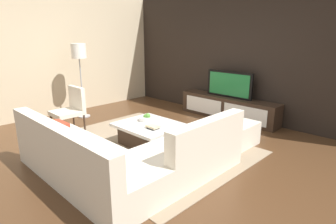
% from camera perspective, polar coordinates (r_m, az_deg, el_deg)
% --- Properties ---
extents(ground_plane, '(14.00, 14.00, 0.00)m').
position_cam_1_polar(ground_plane, '(4.84, -3.81, -7.24)').
color(ground_plane, '#4C301C').
extents(feature_wall_back, '(6.40, 0.12, 2.80)m').
position_cam_1_polar(feature_wall_back, '(6.59, 14.08, 11.01)').
color(feature_wall_back, black).
rests_on(feature_wall_back, ground).
extents(side_wall_left, '(0.12, 5.20, 2.80)m').
position_cam_1_polar(side_wall_left, '(7.28, -20.15, 10.94)').
color(side_wall_left, beige).
rests_on(side_wall_left, ground).
extents(area_rug, '(3.39, 2.57, 0.01)m').
position_cam_1_polar(area_rug, '(4.91, -4.59, -6.86)').
color(area_rug, gray).
rests_on(area_rug, ground).
extents(media_console, '(2.35, 0.44, 0.50)m').
position_cam_1_polar(media_console, '(6.52, 12.05, 0.81)').
color(media_console, '#332319').
rests_on(media_console, ground).
extents(television, '(1.13, 0.06, 0.58)m').
position_cam_1_polar(television, '(6.40, 12.32, 5.51)').
color(television, black).
rests_on(television, media_console).
extents(sectional_couch, '(2.44, 2.29, 0.83)m').
position_cam_1_polar(sectional_couch, '(3.84, -8.94, -9.15)').
color(sectional_couch, beige).
rests_on(sectional_couch, ground).
extents(coffee_table, '(1.07, 0.92, 0.38)m').
position_cam_1_polar(coffee_table, '(4.90, -3.76, -4.43)').
color(coffee_table, '#332319').
rests_on(coffee_table, ground).
extents(accent_chair_near, '(0.53, 0.55, 0.87)m').
position_cam_1_polar(accent_chair_near, '(5.87, -19.03, 1.03)').
color(accent_chair_near, '#332319').
rests_on(accent_chair_near, ground).
extents(floor_lamp, '(0.32, 0.32, 1.67)m').
position_cam_1_polar(floor_lamp, '(6.63, -17.62, 10.88)').
color(floor_lamp, '#A5A5AA').
rests_on(floor_lamp, ground).
extents(ottoman, '(0.70, 0.70, 0.40)m').
position_cam_1_polar(ottoman, '(5.07, 13.00, -4.13)').
color(ottoman, beige).
rests_on(ottoman, ground).
extents(fruit_bowl, '(0.28, 0.28, 0.14)m').
position_cam_1_polar(fruit_bowl, '(5.02, -4.31, -1.22)').
color(fruit_bowl, silver).
rests_on(fruit_bowl, coffee_table).
extents(book_stack, '(0.21, 0.15, 0.06)m').
position_cam_1_polar(book_stack, '(4.60, -3.09, -3.03)').
color(book_stack, '#1E232D').
rests_on(book_stack, coffee_table).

